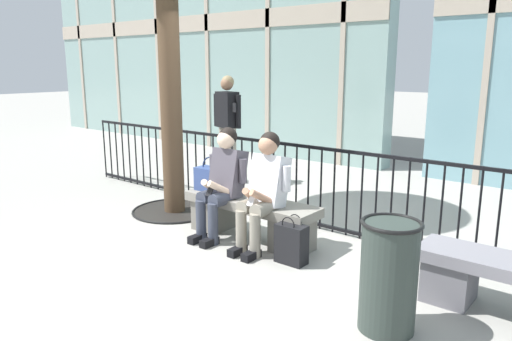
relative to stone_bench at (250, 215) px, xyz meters
The scene contains 9 objects.
ground_plane 0.27m from the stone_bench, ahead, with size 60.00×60.00×0.00m, color #9E9B93.
stone_bench is the anchor object (origin of this frame).
seated_person_with_phone 0.49m from the stone_bench, 155.77° to the right, with size 0.52×0.66×1.21m.
seated_person_companion 0.49m from the stone_bench, 24.23° to the right, with size 0.52×0.66×1.21m.
handbag_on_bench 0.66m from the stone_bench, behind, with size 0.36×0.20×0.40m.
shopping_bag 0.78m from the stone_bench, 19.90° to the right, with size 0.30×0.17×0.48m.
bystander_at_railing 2.75m from the stone_bench, 137.49° to the left, with size 0.55×0.31×1.71m.
plaza_railing 0.79m from the stone_bench, 90.00° to the left, with size 7.67×0.04×0.97m.
trash_can 2.11m from the stone_bench, 22.59° to the right, with size 0.43×0.43×0.82m.
Camera 1 is at (3.19, -3.85, 1.86)m, focal length 33.68 mm.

